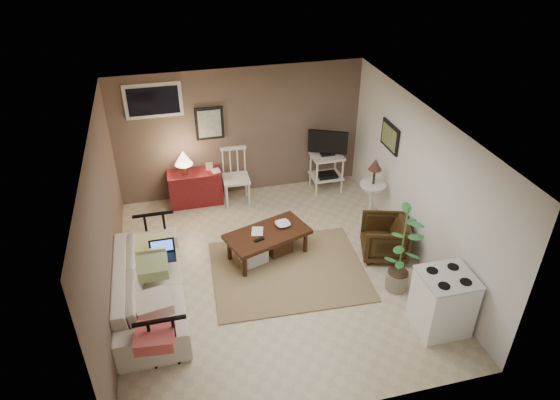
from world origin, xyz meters
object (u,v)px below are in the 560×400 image
object	(u,v)px
sofa	(149,279)
coffee_table	(267,242)
spindle_chair	(236,178)
armchair	(385,236)
potted_plant	(402,246)
red_console	(194,185)
tv_stand	(327,160)
stove	(443,302)
side_table	(373,183)

from	to	relation	value
sofa	coffee_table	bearing A→B (deg)	-69.87
spindle_chair	armchair	size ratio (longest dim) A/B	1.48
potted_plant	red_console	bearing A→B (deg)	130.28
spindle_chair	tv_stand	size ratio (longest dim) A/B	0.85
red_console	sofa	bearing A→B (deg)	-108.84
coffee_table	armchair	size ratio (longest dim) A/B	2.01
spindle_chair	armchair	world-z (taller)	spindle_chair
spindle_chair	armchair	bearing A→B (deg)	-47.28
tv_stand	stove	bearing A→B (deg)	-85.19
tv_stand	stove	size ratio (longest dim) A/B	1.41
armchair	potted_plant	size ratio (longest dim) A/B	0.49
sofa	armchair	distance (m)	3.60
sofa	tv_stand	size ratio (longest dim) A/B	1.89
coffee_table	stove	world-z (taller)	stove
coffee_table	potted_plant	bearing A→B (deg)	-35.43
potted_plant	stove	xyz separation A→B (m)	(0.22, -0.82, -0.32)
red_console	stove	bearing A→B (deg)	-54.14
red_console	spindle_chair	world-z (taller)	red_console
spindle_chair	side_table	xyz separation A→B (m)	(2.16, -1.15, 0.25)
side_table	stove	bearing A→B (deg)	-92.34
coffee_table	stove	bearing A→B (deg)	-46.95
armchair	potted_plant	distance (m)	0.88
tv_stand	armchair	distance (m)	2.19
armchair	stove	bearing A→B (deg)	20.05
tv_stand	stove	distance (m)	3.77
side_table	potted_plant	world-z (taller)	potted_plant
sofa	red_console	size ratio (longest dim) A/B	2.11
sofa	armchair	bearing A→B (deg)	-85.89
potted_plant	stove	world-z (taller)	potted_plant
coffee_table	side_table	xyz separation A→B (m)	(1.98, 0.58, 0.47)
tv_stand	side_table	bearing A→B (deg)	-70.14
side_table	stove	world-z (taller)	side_table
spindle_chair	side_table	size ratio (longest dim) A/B	0.87
potted_plant	tv_stand	bearing A→B (deg)	91.96
spindle_chair	stove	size ratio (longest dim) A/B	1.20
sofa	side_table	bearing A→B (deg)	-71.77
spindle_chair	armchair	xyz separation A→B (m)	(1.97, -2.14, -0.14)
sofa	potted_plant	world-z (taller)	potted_plant
potted_plant	stove	size ratio (longest dim) A/B	1.64
sofa	spindle_chair	xyz separation A→B (m)	(1.61, 2.40, 0.03)
armchair	stove	size ratio (longest dim) A/B	0.81
potted_plant	armchair	bearing A→B (deg)	80.18
coffee_table	red_console	distance (m)	2.10
coffee_table	potted_plant	size ratio (longest dim) A/B	1.00
side_table	potted_plant	size ratio (longest dim) A/B	0.84
side_table	armchair	world-z (taller)	side_table
sofa	stove	bearing A→B (deg)	-110.10
tv_stand	potted_plant	bearing A→B (deg)	-88.04
red_console	spindle_chair	bearing A→B (deg)	-10.61
potted_plant	side_table	bearing A→B (deg)	79.66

